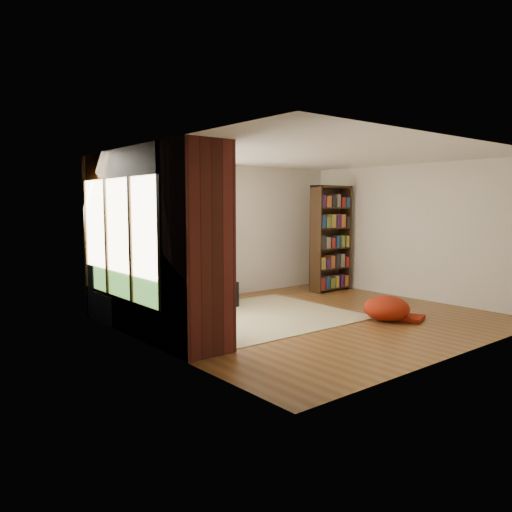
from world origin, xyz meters
TOP-DOWN VIEW (x-y plane):
  - floor at (0.00, 0.00)m, footprint 5.50×5.50m
  - ceiling at (0.00, 0.00)m, footprint 5.50×5.50m
  - wall_back at (0.00, 2.50)m, footprint 5.50×0.04m
  - wall_front at (0.00, -2.50)m, footprint 5.50×0.04m
  - wall_left at (-2.75, 0.00)m, footprint 0.04×5.00m
  - wall_right at (2.75, 0.00)m, footprint 0.04×5.00m
  - windows_back at (-1.20, 2.47)m, footprint 2.82×0.10m
  - windows_left at (-2.72, 1.20)m, footprint 0.10×2.62m
  - roller_blind at (-2.69, 2.03)m, footprint 0.03×0.72m
  - brick_chimney at (-2.40, -0.35)m, footprint 0.70×0.70m
  - sectional_sofa at (-1.95, 1.70)m, footprint 2.20×2.20m
  - area_rug at (-0.82, 0.68)m, footprint 3.44×2.64m
  - bookshelf at (2.14, 1.59)m, footprint 0.95×0.32m
  - pouf at (0.81, -0.83)m, footprint 0.94×0.94m
  - dog_tan at (-1.55, 1.99)m, footprint 1.06×0.92m
  - dog_brindle at (-2.33, 1.17)m, footprint 0.45×0.72m
  - throw_pillows at (-1.92, 1.85)m, footprint 1.98×1.68m

SIDE VIEW (x-z plane):
  - floor at x=0.00m, z-range 0.00..0.00m
  - area_rug at x=-0.82m, z-range 0.00..0.01m
  - pouf at x=0.81m, z-range 0.01..0.40m
  - sectional_sofa at x=-1.95m, z-range -0.10..0.70m
  - dog_brindle at x=-2.33m, z-range 0.54..0.92m
  - throw_pillows at x=-1.92m, z-range 0.56..1.01m
  - dog_tan at x=-1.55m, z-range 0.54..1.06m
  - bookshelf at x=2.14m, z-range 0.00..2.21m
  - wall_back at x=0.00m, z-range 0.00..2.60m
  - wall_front at x=0.00m, z-range 0.00..2.60m
  - wall_left at x=-2.75m, z-range 0.00..2.60m
  - wall_right at x=2.75m, z-range 0.00..2.60m
  - brick_chimney at x=-2.40m, z-range 0.00..2.60m
  - windows_back at x=-1.20m, z-range 0.40..2.30m
  - windows_left at x=-2.72m, z-range 0.40..2.30m
  - roller_blind at x=-2.69m, z-range 1.30..2.20m
  - ceiling at x=0.00m, z-range 2.60..2.60m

